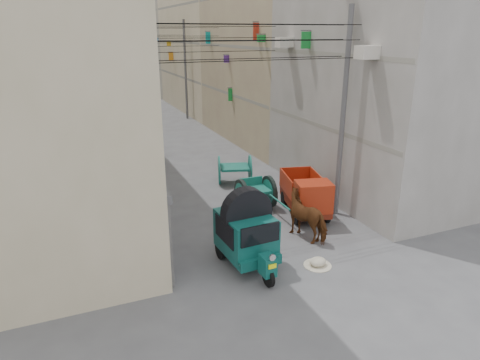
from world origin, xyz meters
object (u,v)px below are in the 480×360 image
second_cart (235,169)px  distant_car_white (138,117)px  distant_car_green (110,95)px  feed_sack (318,262)px  distant_car_grey (140,103)px  mini_truck (307,198)px  tonga_cart (256,193)px  auto_rickshaw (247,231)px  horse (309,215)px

second_cart → distant_car_white: 16.16m
second_cart → distant_car_white: size_ratio=0.52×
second_cart → distant_car_green: (-2.57, 29.31, -0.09)m
feed_sack → distant_car_grey: (0.04, 31.42, 0.47)m
feed_sack → distant_car_white: (-1.40, 24.35, 0.49)m
mini_truck → distant_car_white: (-3.06, 20.89, -0.19)m
tonga_cart → distant_car_grey: (-0.07, 26.41, -0.10)m
distant_car_green → auto_rickshaw: bearing=108.2°
feed_sack → distant_car_white: distant_car_white is taller
auto_rickshaw → distant_car_white: bearing=85.3°
distant_car_white → distant_car_grey: size_ratio=1.00×
mini_truck → feed_sack: size_ratio=5.89×
tonga_cart → second_cart: second_cart is taller
distant_car_grey → mini_truck: bearing=-94.9°
distant_car_grey → distant_car_green: size_ratio=0.82×
horse → distant_car_white: size_ratio=0.53×
second_cart → feed_sack: second_cart is taller
horse → distant_car_green: size_ratio=0.44×
second_cart → distant_car_grey: size_ratio=0.52×
mini_truck → distant_car_white: size_ratio=0.88×
distant_car_grey → distant_car_green: (-2.13, 6.18, 0.04)m
distant_car_white → mini_truck: bearing=109.8°
tonga_cart → distant_car_green: size_ratio=0.67×
auto_rickshaw → tonga_cart: auto_rickshaw is taller
auto_rickshaw → distant_car_grey: auto_rickshaw is taller
mini_truck → distant_car_green: 34.35m
distant_car_green → tonga_cart: bearing=112.0°
auto_rickshaw → horse: bearing=15.0°
mini_truck → distant_car_grey: bearing=107.2°
tonga_cart → horse: bearing=-77.0°
tonga_cart → horse: 3.17m
distant_car_green → distant_car_grey: bearing=127.1°
feed_sack → horse: (0.79, 1.92, 0.69)m
tonga_cart → feed_sack: size_ratio=5.43×
tonga_cart → distant_car_grey: 26.41m
mini_truck → distant_car_grey: mini_truck is taller
auto_rickshaw → distant_car_green: size_ratio=0.63×
distant_car_white → auto_rickshaw: bearing=99.9°
mini_truck → feed_sack: 3.89m
tonga_cart → second_cart: bearing=84.2°
feed_sack → distant_car_grey: distant_car_grey is taller
distant_car_grey → distant_car_green: bearing=100.8°
second_cart → distant_car_white: (-1.89, 16.05, -0.11)m
auto_rickshaw → second_cart: auto_rickshaw is taller
auto_rickshaw → feed_sack: auto_rickshaw is taller
horse → distant_car_white: horse is taller
tonga_cart → mini_truck: 2.20m
auto_rickshaw → distant_car_grey: (2.09, 30.43, -0.55)m
auto_rickshaw → horse: size_ratio=1.45×
auto_rickshaw → feed_sack: 2.49m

